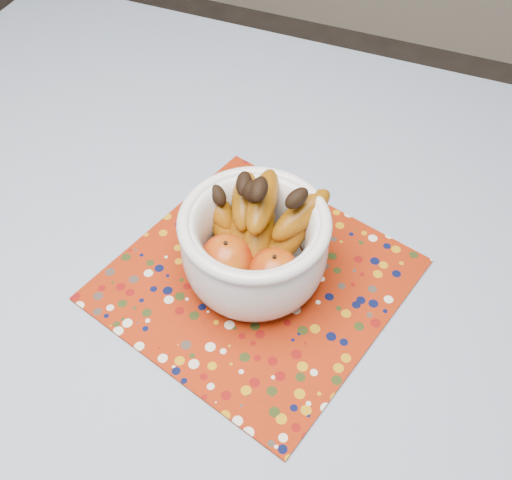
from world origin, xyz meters
TOP-DOWN VIEW (x-y plane):
  - table at (0.00, 0.00)m, footprint 1.20×1.20m
  - tablecloth at (0.00, 0.00)m, footprint 1.32×1.32m
  - placemat at (0.09, 0.08)m, footprint 0.43×0.43m
  - fruit_bowl at (0.09, 0.09)m, footprint 0.23×0.20m

SIDE VIEW (x-z plane):
  - table at x=0.00m, z-range 0.30..1.05m
  - tablecloth at x=0.00m, z-range 0.75..0.76m
  - placemat at x=0.09m, z-range 0.76..0.76m
  - fruit_bowl at x=0.09m, z-range 0.75..0.91m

